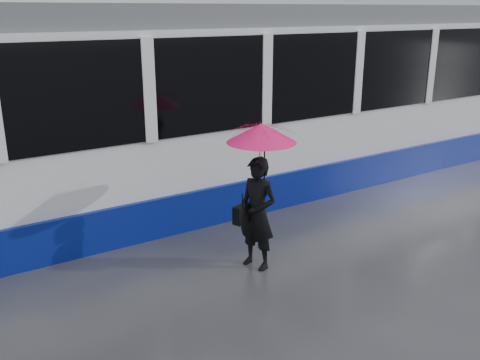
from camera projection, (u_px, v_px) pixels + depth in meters
ground at (249, 256)px, 7.42m from camera, size 90.00×90.00×0.00m
rails at (169, 203)px, 9.40m from camera, size 34.00×1.51×0.02m
tram at (330, 94)px, 10.84m from camera, size 26.00×2.56×3.35m
woman at (257, 214)px, 6.91m from camera, size 0.51×0.63×1.50m
umbrella at (261, 146)px, 6.67m from camera, size 1.11×1.11×1.01m
handbag at (242, 214)px, 6.80m from camera, size 0.29×0.19×0.41m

